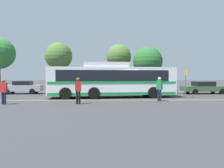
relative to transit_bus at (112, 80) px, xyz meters
name	(u,v)px	position (x,y,z in m)	size (l,w,h in m)	color
ground_plane	(124,97)	(1.09, 0.11, -1.57)	(220.00, 220.00, 0.00)	#38383A
lane_strip_0	(112,100)	(0.02, -2.20, -1.57)	(0.20, 31.23, 0.01)	gold
curb_strip	(111,92)	(0.02, 6.30, -1.50)	(39.23, 0.36, 0.15)	#99999E
transit_bus	(112,80)	(0.00, 0.00, 0.00)	(11.72, 3.75, 3.17)	white
parked_car_0	(22,87)	(-9.85, 4.56, -0.85)	(4.37, 2.18, 1.42)	#9E9EA3
parked_car_1	(78,87)	(-3.63, 4.19, -0.80)	(4.93, 2.11, 1.55)	#9E9EA3
parked_car_2	(142,87)	(3.42, 4.25, -0.80)	(4.87, 2.07, 1.56)	#4C3823
parked_car_3	(204,87)	(10.32, 4.33, -0.88)	(5.03, 2.29, 1.37)	#335B33
pedestrian_0	(4,90)	(-7.39, -4.85, -0.61)	(0.44, 0.25, 1.70)	#191E38
pedestrian_1	(78,89)	(-2.38, -4.68, -0.54)	(0.44, 0.27, 1.81)	black
pedestrian_2	(159,87)	(3.60, -3.08, -0.51)	(0.47, 0.43, 1.85)	#191E38
bus_stop_sign	(186,80)	(6.53, -0.47, 0.05)	(0.08, 0.40, 2.59)	#59595E
tree_0	(119,57)	(1.12, 10.26, 3.05)	(3.38, 3.38, 6.34)	#513823
tree_2	(148,61)	(4.76, 8.45, 2.30)	(3.81, 3.81, 5.79)	#513823
tree_3	(59,56)	(-6.74, 8.75, 3.00)	(3.49, 3.49, 6.33)	#513823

